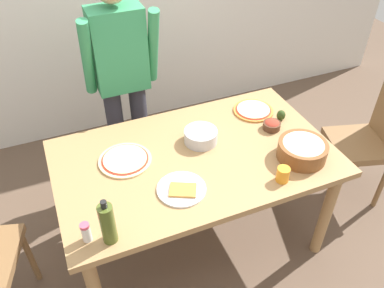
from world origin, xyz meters
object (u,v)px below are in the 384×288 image
Objects in this scene: cup_orange at (283,174)px; chair_wooden_right at (371,136)px; mixing_bowl_steel at (201,136)px; olive_oil_bottle at (108,223)px; salt_shaker at (86,232)px; plate_with_slice at (182,189)px; popcorn_bowl at (302,149)px; pizza_raw_on_board at (125,160)px; pizza_cooked_on_tray at (253,110)px; person_cook at (122,75)px; avocado at (281,115)px; small_sauce_bowl at (272,125)px; dining_table at (195,167)px.

chair_wooden_right is at bearing 17.80° from cup_orange.
chair_wooden_right reaches higher than mixing_bowl_steel.
salt_shaker is (-0.10, 0.04, -0.06)m from olive_oil_bottle.
plate_with_slice is 0.93× the size of popcorn_bowl.
pizza_cooked_on_tray is (0.92, 0.15, -0.00)m from pizza_raw_on_board.
popcorn_bowl is at bearing -87.32° from pizza_cooked_on_tray.
person_cook reaches higher than olive_oil_bottle.
popcorn_bowl is (0.77, -1.00, -0.12)m from person_cook.
olive_oil_bottle is 1.34m from avocado.
pizza_cooked_on_tray is at bearing 34.92° from plate_with_slice.
pizza_raw_on_board is 1.01m from popcorn_bowl.
person_cook reaches higher than cup_orange.
popcorn_bowl is 2.55× the size of small_sauce_bowl.
avocado is at bearing 22.26° from olive_oil_bottle.
cup_orange is 0.80× the size of salt_shaker.
dining_table is at bearing -174.12° from small_sauce_bowl.
mixing_bowl_steel is at bearing 52.79° from plate_with_slice.
chair_wooden_right is (1.32, -0.05, -0.13)m from dining_table.
popcorn_bowl is 1.25m from salt_shaker.
popcorn_bowl is (0.02, -0.51, 0.05)m from pizza_cooked_on_tray.
person_cook is at bearing 127.59° from popcorn_bowl.
chair_wooden_right is 3.71× the size of olive_oil_bottle.
person_cook is 5.79× the size of popcorn_bowl.
chair_wooden_right is 1.97m from olive_oil_bottle.
pizza_raw_on_board is 0.55m from olive_oil_bottle.
popcorn_bowl is at bearing -23.70° from dining_table.
avocado is (-0.67, 0.17, 0.25)m from chair_wooden_right.
mixing_bowl_steel is 0.54m from cup_orange.
chair_wooden_right reaches higher than plate_with_slice.
popcorn_bowl is 1.16m from olive_oil_bottle.
pizza_cooked_on_tray is 0.66m from cup_orange.
olive_oil_bottle is at bearing -112.12° from pizza_raw_on_board.
olive_oil_bottle reaches higher than plate_with_slice.
cup_orange reaches higher than pizza_raw_on_board.
small_sauce_bowl is (0.46, -0.05, -0.01)m from mixing_bowl_steel.
avocado is at bearing 165.85° from chair_wooden_right.
chair_wooden_right is 8.64× the size of small_sauce_bowl.
pizza_cooked_on_tray is at bearing 92.68° from popcorn_bowl.
salt_shaker is at bearing -152.99° from dining_table.
chair_wooden_right is at bearing 6.60° from plate_with_slice.
chair_wooden_right is (1.53, -0.81, -0.40)m from person_cook.
avocado is at bearing 75.67° from popcorn_bowl.
pizza_raw_on_board is at bearing -179.73° from avocado.
popcorn_bowl is 0.59m from mixing_bowl_steel.
olive_oil_bottle is (-0.20, -0.50, 0.10)m from pizza_raw_on_board.
olive_oil_bottle is (-1.12, -0.66, 0.10)m from pizza_cooked_on_tray.
cup_orange is 1.21× the size of avocado.
pizza_raw_on_board is at bearing -170.42° from pizza_cooked_on_tray.
person_cook is 1.21m from olive_oil_bottle.
small_sauce_bowl is at bearing 21.50° from olive_oil_bottle.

